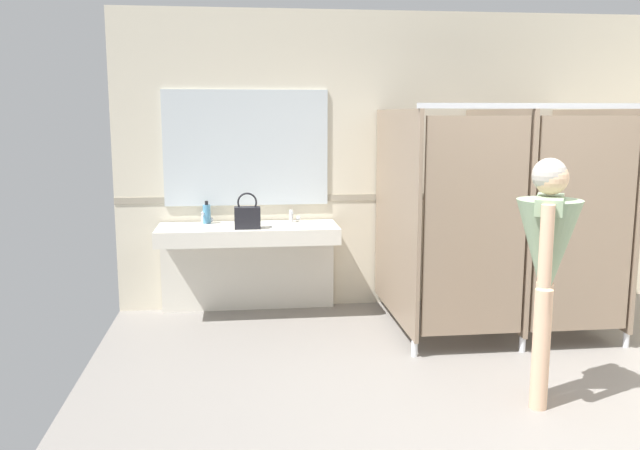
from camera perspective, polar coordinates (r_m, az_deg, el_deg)
ground_plane at (r=4.47m, az=20.22°, el=-16.12°), size 6.16×5.94×0.10m
wall_back at (r=6.60m, az=10.17°, el=5.45°), size 6.16×0.12×2.78m
wall_back_tile_band at (r=6.57m, az=10.24°, el=2.45°), size 6.16×0.01×0.06m
vanity_counter at (r=6.14m, az=-6.17°, el=-1.97°), size 1.62×0.57×0.96m
mirror_panel at (r=6.24m, az=-6.34°, el=6.57°), size 1.52×0.02×1.06m
bathroom_stalls at (r=5.76m, az=15.34°, el=0.82°), size 1.79×1.52×1.92m
person_standing at (r=4.38m, az=18.85°, el=-2.24°), size 0.54×0.54×1.58m
handbag at (r=5.86m, az=-6.23°, el=0.73°), size 0.23×0.12×0.32m
soap_dispenser at (r=6.18m, az=-9.67°, el=0.95°), size 0.07×0.07×0.21m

